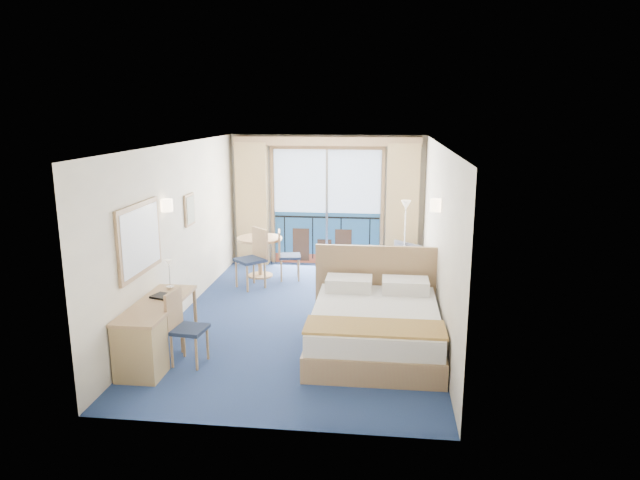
% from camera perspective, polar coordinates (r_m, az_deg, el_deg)
% --- Properties ---
extents(floor, '(6.50, 6.50, 0.00)m').
position_cam_1_polar(floor, '(9.10, -1.43, -7.68)').
color(floor, navy).
rests_on(floor, ground).
extents(room_walls, '(4.04, 6.54, 2.72)m').
position_cam_1_polar(room_walls, '(8.63, -1.49, 3.43)').
color(room_walls, white).
rests_on(room_walls, ground).
extents(balcony_door, '(2.36, 0.03, 2.52)m').
position_cam_1_polar(balcony_door, '(11.89, 0.66, 2.97)').
color(balcony_door, navy).
rests_on(balcony_door, room_walls).
extents(curtain_left, '(0.65, 0.22, 2.55)m').
position_cam_1_polar(curtain_left, '(11.98, -6.79, 3.59)').
color(curtain_left, tan).
rests_on(curtain_left, room_walls).
extents(curtain_right, '(0.65, 0.22, 2.55)m').
position_cam_1_polar(curtain_right, '(11.66, 8.23, 3.30)').
color(curtain_right, tan).
rests_on(curtain_right, room_walls).
extents(pelmet, '(3.80, 0.25, 0.18)m').
position_cam_1_polar(pelmet, '(11.61, 0.65, 9.87)').
color(pelmet, '#A38A58').
rests_on(pelmet, room_walls).
extents(mirror, '(0.05, 1.25, 0.95)m').
position_cam_1_polar(mirror, '(7.80, -17.58, 0.08)').
color(mirror, '#A38A58').
rests_on(mirror, room_walls).
extents(wall_print, '(0.04, 0.42, 0.52)m').
position_cam_1_polar(wall_print, '(9.56, -12.90, 2.96)').
color(wall_print, '#A38A58').
rests_on(wall_print, room_walls).
extents(sconce_left, '(0.18, 0.18, 0.18)m').
position_cam_1_polar(sconce_left, '(8.54, -15.10, 3.37)').
color(sconce_left, '#FFDEB2').
rests_on(sconce_left, room_walls).
extents(sconce_right, '(0.18, 0.18, 0.18)m').
position_cam_1_polar(sconce_right, '(8.42, 11.57, 3.43)').
color(sconce_right, '#FFDEB2').
rests_on(sconce_right, room_walls).
extents(bed, '(1.90, 2.26, 1.19)m').
position_cam_1_polar(bed, '(7.90, 5.57, -8.44)').
color(bed, '#A38A58').
rests_on(bed, ground).
extents(nightstand, '(0.38, 0.36, 0.50)m').
position_cam_1_polar(nightstand, '(9.34, 9.92, -5.70)').
color(nightstand, tan).
rests_on(nightstand, ground).
extents(phone, '(0.19, 0.15, 0.08)m').
position_cam_1_polar(phone, '(9.25, 9.84, -3.99)').
color(phone, white).
rests_on(phone, nightstand).
extents(armchair, '(1.08, 1.08, 0.71)m').
position_cam_1_polar(armchair, '(10.97, 7.54, -2.22)').
color(armchair, '#434752').
rests_on(armchair, ground).
extents(floor_lamp, '(0.21, 0.21, 1.51)m').
position_cam_1_polar(floor_lamp, '(11.06, 8.55, 2.06)').
color(floor_lamp, silver).
rests_on(floor_lamp, ground).
extents(desk, '(0.55, 1.61, 0.76)m').
position_cam_1_polar(desk, '(7.46, -17.17, -9.59)').
color(desk, '#A38A58').
rests_on(desk, ground).
extents(desk_chair, '(0.47, 0.46, 0.97)m').
position_cam_1_polar(desk_chair, '(7.55, -13.59, -8.07)').
color(desk_chair, '#1C2742').
rests_on(desk_chair, ground).
extents(folder, '(0.37, 0.32, 0.03)m').
position_cam_1_polar(folder, '(7.91, -15.34, -5.46)').
color(folder, black).
rests_on(folder, desk).
extents(desk_lamp, '(0.11, 0.11, 0.40)m').
position_cam_1_polar(desk_lamp, '(8.18, -14.87, -2.73)').
color(desk_lamp, silver).
rests_on(desk_lamp, desk).
extents(round_table, '(0.87, 0.87, 0.78)m').
position_cam_1_polar(round_table, '(11.14, -6.04, -0.69)').
color(round_table, '#A38A58').
rests_on(round_table, ground).
extents(table_chair_a, '(0.49, 0.48, 0.95)m').
position_cam_1_polar(table_chair_a, '(10.91, -3.50, -1.23)').
color(table_chair_a, '#1C2742').
rests_on(table_chair_a, ground).
extents(table_chair_b, '(0.67, 0.67, 1.09)m').
position_cam_1_polar(table_chair_b, '(10.49, -6.57, -1.44)').
color(table_chair_b, '#1C2742').
rests_on(table_chair_b, ground).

